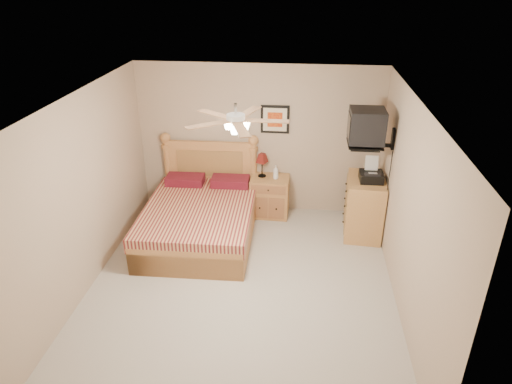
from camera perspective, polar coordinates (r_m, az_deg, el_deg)
floor at (r=6.22m, az=-1.83°, el=-11.63°), size 4.50×4.50×0.00m
ceiling at (r=5.08m, az=-2.24°, el=11.17°), size 4.00×4.50×0.04m
wall_back at (r=7.59m, az=0.30°, el=6.51°), size 4.00×0.04×2.50m
wall_front at (r=3.73m, az=-6.94°, el=-17.63°), size 4.00×0.04×2.50m
wall_left at (r=6.13m, az=-20.89°, el=-0.40°), size 0.04×4.50×2.50m
wall_right at (r=5.65m, az=18.54°, el=-2.32°), size 0.04×4.50×2.50m
bed at (r=6.92m, az=-7.22°, el=-0.95°), size 1.63×2.12×1.36m
nightstand at (r=7.71m, az=1.72°, el=-0.54°), size 0.64×0.49×0.68m
table_lamp at (r=7.54m, az=0.76°, el=3.39°), size 0.28×0.28×0.41m
lotion_bottle at (r=7.50m, az=2.49°, el=2.51°), size 0.12×0.12×0.24m
framed_picture at (r=7.43m, az=2.39°, el=9.06°), size 0.46×0.04×0.46m
dresser at (r=7.30m, az=13.37°, el=-1.79°), size 0.61×0.84×0.94m
fax_machine at (r=6.97m, az=14.30°, el=2.69°), size 0.34×0.36×0.36m
magazine_lower at (r=7.35m, az=13.38°, el=2.64°), size 0.29×0.35×0.03m
magazine_upper at (r=7.36m, az=13.30°, el=2.90°), size 0.23×0.31×0.02m
wall_tv at (r=6.60m, az=14.94°, el=7.65°), size 0.56×0.46×0.58m
ceiling_fan at (r=4.93m, az=-2.54°, el=8.99°), size 1.14×1.14×0.28m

